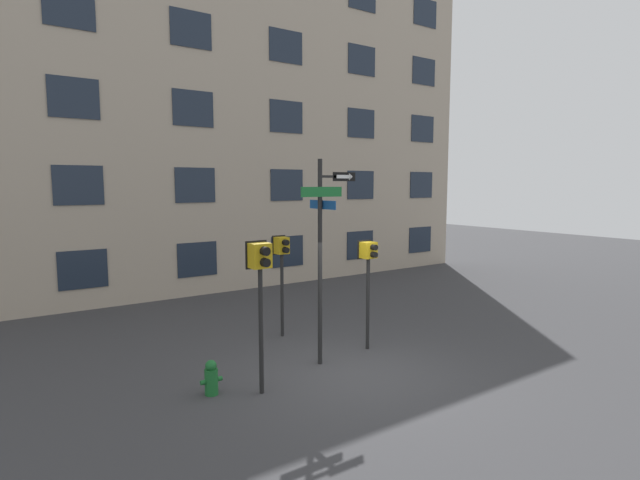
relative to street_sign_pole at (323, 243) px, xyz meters
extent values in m
plane|color=#38383A|center=(0.20, -0.85, -2.48)|extent=(60.00, 60.00, 0.00)
cube|color=tan|center=(0.20, 7.76, 3.56)|extent=(24.00, 0.60, 12.07)
cube|color=#1E2838|center=(-3.23, 7.44, -1.27)|extent=(1.33, 0.03, 1.12)
cube|color=#1E2838|center=(0.20, 7.44, -1.27)|extent=(1.33, 0.03, 1.12)
cube|color=#1E2838|center=(3.63, 7.44, -1.27)|extent=(1.33, 0.03, 1.12)
cube|color=#1E2838|center=(7.06, 7.44, -1.27)|extent=(1.33, 0.03, 1.12)
cube|color=#1E2838|center=(10.49, 7.44, -1.27)|extent=(1.33, 0.03, 1.12)
cube|color=#1E2838|center=(-3.23, 7.44, 1.14)|extent=(1.33, 0.03, 1.12)
cube|color=#1E2838|center=(0.20, 7.44, 1.14)|extent=(1.33, 0.03, 1.12)
cube|color=#1E2838|center=(3.63, 7.44, 1.14)|extent=(1.33, 0.03, 1.12)
cube|color=#1E2838|center=(7.06, 7.44, 1.14)|extent=(1.33, 0.03, 1.12)
cube|color=#1E2838|center=(10.49, 7.44, 1.14)|extent=(1.33, 0.03, 1.12)
cube|color=#1E2838|center=(-3.23, 7.44, 3.56)|extent=(1.33, 0.03, 1.12)
cube|color=#1E2838|center=(0.20, 7.44, 3.56)|extent=(1.33, 0.03, 1.12)
cube|color=#1E2838|center=(3.63, 7.44, 3.56)|extent=(1.33, 0.03, 1.12)
cube|color=#1E2838|center=(7.06, 7.44, 3.56)|extent=(1.33, 0.03, 1.12)
cube|color=#1E2838|center=(10.49, 7.44, 3.56)|extent=(1.33, 0.03, 1.12)
cube|color=#1E2838|center=(-3.23, 7.44, 5.97)|extent=(1.33, 0.03, 1.12)
cube|color=#1E2838|center=(0.20, 7.44, 5.97)|extent=(1.33, 0.03, 1.12)
cube|color=#1E2838|center=(3.63, 7.44, 5.97)|extent=(1.33, 0.03, 1.12)
cube|color=#1E2838|center=(7.06, 7.44, 5.97)|extent=(1.33, 0.03, 1.12)
cube|color=#1E2838|center=(10.49, 7.44, 5.97)|extent=(1.33, 0.03, 1.12)
cube|color=#1E2838|center=(10.49, 7.44, 8.38)|extent=(1.33, 0.03, 1.12)
cylinder|color=black|center=(-0.07, 0.01, -0.41)|extent=(0.09, 0.09, 4.14)
cube|color=black|center=(0.22, 0.01, 1.32)|extent=(0.59, 0.05, 0.05)
cube|color=#196B2D|center=(-0.07, -0.05, 1.02)|extent=(0.96, 0.02, 0.20)
cube|color=#14478C|center=(-0.01, 0.01, 0.77)|extent=(0.02, 0.87, 0.17)
cube|color=black|center=(0.51, -0.01, 1.32)|extent=(0.56, 0.02, 0.18)
cube|color=white|center=(0.47, -0.02, 1.32)|extent=(0.32, 0.01, 0.07)
cone|color=white|center=(0.67, -0.02, 1.32)|extent=(0.10, 0.14, 0.14)
cylinder|color=black|center=(-1.73, -0.59, -1.36)|extent=(0.08, 0.08, 2.22)
cube|color=gold|center=(-1.73, -0.59, -0.04)|extent=(0.34, 0.26, 0.43)
cube|color=black|center=(-1.73, -0.45, -0.04)|extent=(0.40, 0.02, 0.49)
cylinder|color=black|center=(-1.73, -0.78, 0.06)|extent=(0.15, 0.12, 0.15)
cylinder|color=black|center=(-1.73, -0.78, -0.13)|extent=(0.15, 0.12, 0.15)
cylinder|color=orange|center=(-1.73, -0.73, 0.06)|extent=(0.12, 0.01, 0.12)
cylinder|color=black|center=(1.33, 0.17, -1.46)|extent=(0.08, 0.08, 2.04)
cube|color=gold|center=(1.33, 0.17, -0.26)|extent=(0.32, 0.26, 0.35)
cube|color=black|center=(1.33, 0.31, -0.26)|extent=(0.38, 0.02, 0.41)
cylinder|color=black|center=(1.33, -0.02, -0.18)|extent=(0.12, 0.12, 0.12)
cylinder|color=black|center=(1.33, -0.02, -0.34)|extent=(0.12, 0.12, 0.12)
cylinder|color=orange|center=(1.33, 0.04, -0.18)|extent=(0.10, 0.01, 0.10)
cylinder|color=black|center=(0.25, 2.06, -1.47)|extent=(0.08, 0.08, 2.01)
cube|color=gold|center=(0.25, 2.06, -0.27)|extent=(0.29, 0.26, 0.40)
cube|color=black|center=(0.25, 2.20, -0.27)|extent=(0.35, 0.02, 0.46)
cylinder|color=black|center=(0.25, 1.87, -0.18)|extent=(0.14, 0.12, 0.14)
cylinder|color=black|center=(0.25, 1.87, -0.36)|extent=(0.14, 0.12, 0.14)
cylinder|color=orange|center=(0.25, 1.93, -0.18)|extent=(0.11, 0.01, 0.11)
cylinder|color=#196028|center=(-2.48, -0.15, -2.25)|extent=(0.23, 0.23, 0.46)
sphere|color=#196028|center=(-2.48, -0.15, -1.95)|extent=(0.20, 0.20, 0.20)
cylinder|color=#196028|center=(-2.64, -0.15, -2.22)|extent=(0.08, 0.08, 0.08)
cylinder|color=#196028|center=(-2.33, -0.15, -2.22)|extent=(0.08, 0.08, 0.08)
camera|label=1|loc=(-5.68, -8.08, 1.17)|focal=28.00mm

